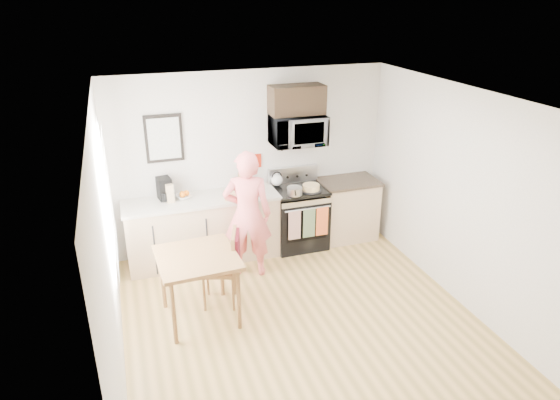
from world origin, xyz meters
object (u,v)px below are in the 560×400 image
object	(u,v)px
chair	(230,258)
range	(299,218)
dining_table	(198,263)
person	(247,214)
microwave	(298,130)
cake	(311,188)

from	to	relation	value
chair	range	bearing A→B (deg)	58.94
dining_table	person	bearing A→B (deg)	45.25
person	range	bearing A→B (deg)	-131.37
microwave	dining_table	distance (m)	2.49
microwave	person	bearing A→B (deg)	-144.90
microwave	range	bearing A→B (deg)	-89.94
person	chair	size ratio (longest dim) A/B	1.80
cake	dining_table	bearing A→B (deg)	-147.19
dining_table	chair	bearing A→B (deg)	24.41
person	chair	distance (m)	0.77
person	microwave	bearing A→B (deg)	-126.81
person	dining_table	world-z (taller)	person
range	cake	world-z (taller)	range
cake	microwave	bearing A→B (deg)	113.51
microwave	chair	xyz separation A→B (m)	(-1.31, -1.27, -1.14)
range	microwave	bearing A→B (deg)	90.06
microwave	dining_table	size ratio (longest dim) A/B	0.86
chair	person	bearing A→B (deg)	75.36
microwave	cake	xyz separation A→B (m)	(0.12, -0.27, -0.79)
person	chair	xyz separation A→B (m)	(-0.39, -0.62, -0.25)
cake	chair	bearing A→B (deg)	-145.00
person	dining_table	xyz separation A→B (m)	(-0.80, -0.81, -0.14)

